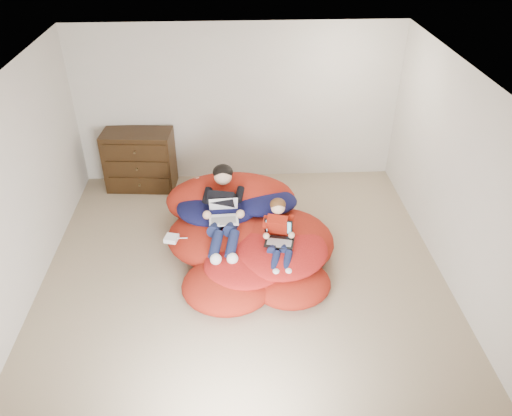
{
  "coord_description": "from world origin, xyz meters",
  "views": [
    {
      "loc": [
        -0.09,
        -4.82,
        4.17
      ],
      "look_at": [
        0.18,
        0.42,
        0.7
      ],
      "focal_mm": 35.0,
      "sensor_mm": 36.0,
      "label": 1
    }
  ],
  "objects_px": {
    "younger_boy": "(279,231)",
    "laptop_black": "(279,235)",
    "dresser": "(140,160)",
    "older_boy": "(224,206)",
    "beanbag_pile": "(247,236)",
    "laptop_white": "(224,213)"
  },
  "relations": [
    {
      "from": "younger_boy",
      "to": "laptop_black",
      "type": "height_order",
      "value": "younger_boy"
    },
    {
      "from": "dresser",
      "to": "older_boy",
      "type": "height_order",
      "value": "older_boy"
    },
    {
      "from": "beanbag_pile",
      "to": "laptop_black",
      "type": "height_order",
      "value": "beanbag_pile"
    },
    {
      "from": "laptop_black",
      "to": "laptop_white",
      "type": "bearing_deg",
      "value": 149.69
    },
    {
      "from": "dresser",
      "to": "beanbag_pile",
      "type": "xyz_separation_m",
      "value": [
        1.62,
        -1.81,
        -0.2
      ]
    },
    {
      "from": "younger_boy",
      "to": "dresser",
      "type": "bearing_deg",
      "value": 132.6
    },
    {
      "from": "dresser",
      "to": "beanbag_pile",
      "type": "height_order",
      "value": "dresser"
    },
    {
      "from": "beanbag_pile",
      "to": "laptop_white",
      "type": "relative_size",
      "value": 6.04
    },
    {
      "from": "younger_boy",
      "to": "laptop_black",
      "type": "distance_m",
      "value": 0.05
    },
    {
      "from": "beanbag_pile",
      "to": "older_boy",
      "type": "bearing_deg",
      "value": 156.59
    },
    {
      "from": "older_boy",
      "to": "laptop_white",
      "type": "xyz_separation_m",
      "value": [
        0.0,
        -0.12,
        -0.03
      ]
    },
    {
      "from": "older_boy",
      "to": "laptop_black",
      "type": "relative_size",
      "value": 3.35
    },
    {
      "from": "younger_boy",
      "to": "beanbag_pile",
      "type": "bearing_deg",
      "value": 136.14
    },
    {
      "from": "dresser",
      "to": "younger_boy",
      "type": "height_order",
      "value": "dresser"
    },
    {
      "from": "beanbag_pile",
      "to": "laptop_black",
      "type": "xyz_separation_m",
      "value": [
        0.37,
        -0.38,
        0.28
      ]
    },
    {
      "from": "beanbag_pile",
      "to": "laptop_white",
      "type": "distance_m",
      "value": 0.47
    },
    {
      "from": "older_boy",
      "to": "dresser",
      "type": "bearing_deg",
      "value": 128.22
    },
    {
      "from": "dresser",
      "to": "laptop_white",
      "type": "relative_size",
      "value": 2.8
    },
    {
      "from": "laptop_white",
      "to": "laptop_black",
      "type": "bearing_deg",
      "value": -30.31
    },
    {
      "from": "dresser",
      "to": "beanbag_pile",
      "type": "bearing_deg",
      "value": -48.15
    },
    {
      "from": "beanbag_pile",
      "to": "younger_boy",
      "type": "relative_size",
      "value": 2.79
    },
    {
      "from": "beanbag_pile",
      "to": "laptop_white",
      "type": "height_order",
      "value": "laptop_white"
    }
  ]
}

